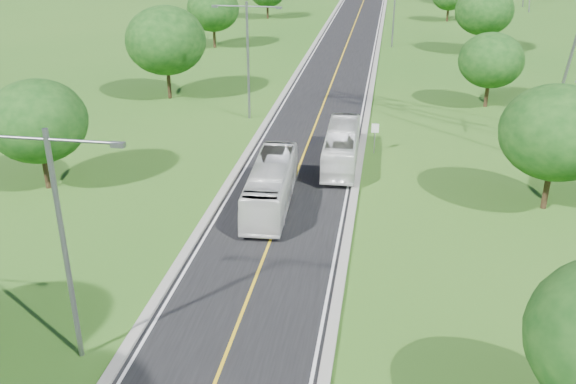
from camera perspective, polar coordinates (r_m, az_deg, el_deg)
name	(u,v)px	position (r m, az deg, el deg)	size (l,w,h in m)	color
ground	(333,79)	(70.51, 4.05, 9.99)	(260.00, 260.00, 0.00)	#275B19
road	(338,66)	(76.31, 4.49, 11.10)	(8.00, 150.00, 0.06)	black
curb_left	(302,64)	(76.75, 1.27, 11.31)	(0.50, 150.00, 0.22)	gray
curb_right	(375,67)	(76.08, 7.74, 10.98)	(0.50, 150.00, 0.22)	gray
speed_limit_sign	(375,133)	(48.69, 7.74, 5.20)	(0.55, 0.09, 2.40)	slate
streetlight_near_left	(61,230)	(26.03, -19.50, -3.16)	(5.90, 0.25, 10.00)	slate
streetlight_mid_left	(248,51)	(55.61, -3.60, 12.42)	(5.90, 0.25, 10.00)	slate
streetlight_far_right	(395,1)	(86.83, 9.47, 16.43)	(5.90, 0.25, 10.00)	slate
tree_lb	(38,121)	(44.14, -21.36, 5.89)	(6.30, 6.30, 7.33)	black
tree_lc	(166,41)	(62.88, -10.82, 13.09)	(7.56, 7.56, 8.79)	black
tree_ld	(213,9)	(86.15, -6.68, 15.86)	(6.72, 6.72, 7.82)	black
tree_rb	(557,133)	(41.26, 22.77, 4.90)	(6.72, 6.72, 7.82)	black
tree_rc	(491,60)	(62.12, 17.61, 11.09)	(5.88, 5.88, 6.84)	black
tree_rd	(484,11)	(85.65, 17.05, 15.17)	(7.14, 7.14, 8.30)	black
bus_outbound	(342,147)	(46.24, 4.78, 4.02)	(2.23, 9.53, 2.65)	white
bus_inbound	(271,185)	(39.62, -1.53, 0.63)	(2.33, 9.95, 2.77)	white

